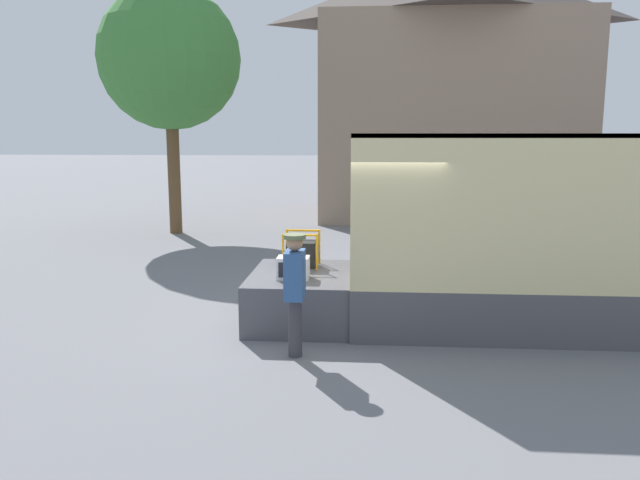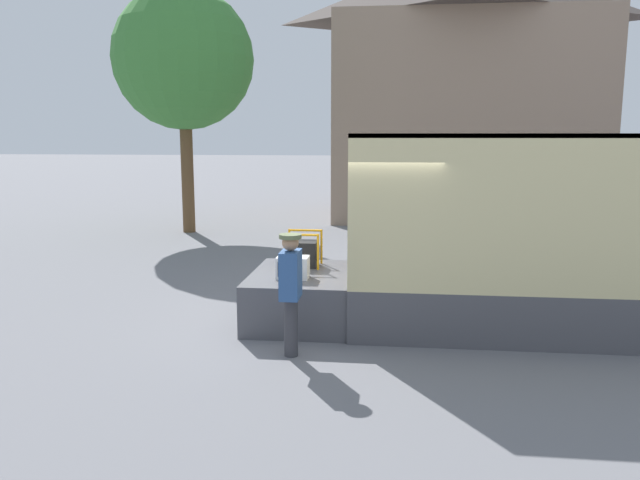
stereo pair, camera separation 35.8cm
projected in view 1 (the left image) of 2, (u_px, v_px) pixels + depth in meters
The scene contains 8 objects.
ground_plane at pixel (351, 321), 9.67m from camera, with size 160.00×160.00×0.00m, color slate.
box_truck at pixel (627, 261), 9.20m from camera, with size 6.68×2.22×2.87m.
tailgate_deck at pixel (302, 296), 9.67m from camera, with size 1.55×2.11×0.75m, color #4C4C51.
microwave at pixel (293, 268), 9.20m from camera, with size 0.47×0.35×0.33m.
portable_generator at pixel (303, 253), 10.04m from camera, with size 0.57×0.52×0.57m.
worker_person at pixel (295, 283), 7.98m from camera, with size 0.29×0.44×1.61m.
house_backdrop at pixel (447, 85), 21.78m from camera, with size 9.04×6.33×9.01m.
street_tree at pixel (170, 59), 17.60m from camera, with size 4.01×4.01×7.00m.
Camera 1 is at (0.23, -9.34, 2.85)m, focal length 35.00 mm.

